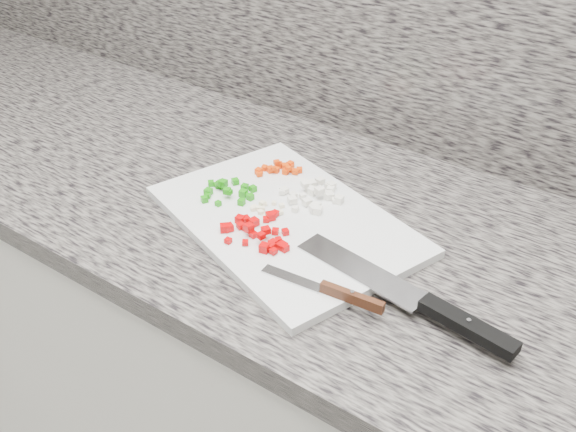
% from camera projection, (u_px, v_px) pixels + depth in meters
% --- Properties ---
extents(cabinet, '(3.92, 0.62, 0.86)m').
position_uv_depth(cabinet, '(326.00, 409.00, 1.31)').
color(cabinet, white).
rests_on(cabinet, ground).
extents(countertop, '(3.96, 0.64, 0.04)m').
position_uv_depth(countertop, '(334.00, 231.00, 1.06)').
color(countertop, '#615C56').
rests_on(countertop, cabinet).
extents(cutting_board, '(0.50, 0.41, 0.01)m').
position_uv_depth(cutting_board, '(285.00, 220.00, 1.04)').
color(cutting_board, silver).
rests_on(cutting_board, countertop).
extents(carrot_pile, '(0.07, 0.07, 0.02)m').
position_uv_depth(carrot_pile, '(279.00, 168.00, 1.15)').
color(carrot_pile, '#E23A04').
rests_on(carrot_pile, cutting_board).
extents(onion_pile, '(0.11, 0.11, 0.02)m').
position_uv_depth(onion_pile, '(315.00, 194.00, 1.08)').
color(onion_pile, white).
rests_on(onion_pile, cutting_board).
extents(green_pepper_pile, '(0.10, 0.09, 0.02)m').
position_uv_depth(green_pepper_pile, '(229.00, 190.00, 1.09)').
color(green_pepper_pile, '#1A850C').
rests_on(green_pepper_pile, cutting_board).
extents(red_pepper_pile, '(0.12, 0.11, 0.02)m').
position_uv_depth(red_pepper_pile, '(258.00, 232.00, 0.99)').
color(red_pepper_pile, '#C60205').
rests_on(red_pepper_pile, cutting_board).
extents(garlic_pile, '(0.05, 0.05, 0.01)m').
position_uv_depth(garlic_pile, '(265.00, 208.00, 1.05)').
color(garlic_pile, '#F9EEC0').
rests_on(garlic_pile, cutting_board).
extents(chef_knife, '(0.35, 0.09, 0.02)m').
position_uv_depth(chef_knife, '(428.00, 305.00, 0.85)').
color(chef_knife, '#B8BBBF').
rests_on(chef_knife, cutting_board).
extents(paring_knife, '(0.19, 0.03, 0.02)m').
position_uv_depth(paring_knife, '(336.00, 292.00, 0.87)').
color(paring_knife, '#B8BBBF').
rests_on(paring_knife, cutting_board).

